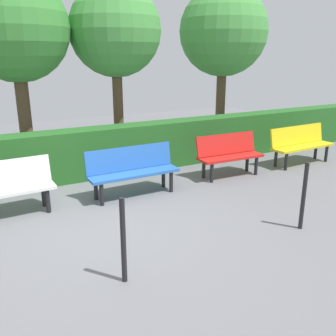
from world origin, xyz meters
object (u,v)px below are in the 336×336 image
at_px(bench_blue, 132,169).
at_px(bench_white, 4,186).
at_px(bench_yellow, 300,143).
at_px(tree_near, 223,32).
at_px(bench_red, 229,153).
at_px(tree_far, 15,29).
at_px(tree_mid, 115,31).

relative_size(bench_blue, bench_white, 1.10).
relative_size(bench_yellow, tree_near, 0.40).
distance_m(bench_red, bench_blue, 2.18).
relative_size(bench_yellow, bench_red, 1.17).
bearing_deg(tree_far, tree_near, 179.02).
relative_size(bench_white, tree_mid, 0.37).
bearing_deg(bench_white, bench_yellow, 176.94).
bearing_deg(tree_mid, bench_white, 40.93).
relative_size(bench_yellow, bench_white, 1.11).
xyz_separation_m(bench_white, tree_far, (-0.75, -2.58, 2.44)).
bearing_deg(bench_blue, bench_white, -3.46).
height_order(bench_red, tree_near, tree_near).
distance_m(bench_white, tree_far, 3.63).
bearing_deg(bench_red, bench_yellow, -179.47).
distance_m(tree_near, tree_mid, 3.03).
relative_size(bench_white, tree_far, 0.37).
bearing_deg(bench_yellow, tree_far, -27.94).
bearing_deg(bench_yellow, bench_red, -3.70).
xyz_separation_m(bench_blue, bench_white, (2.10, -0.11, -0.00)).
height_order(bench_white, tree_near, tree_near).
relative_size(tree_near, tree_far, 1.03).
bearing_deg(bench_white, bench_blue, 174.98).
xyz_separation_m(tree_mid, tree_far, (2.13, -0.09, -0.00)).
bearing_deg(bench_blue, tree_mid, -107.02).
bearing_deg(bench_white, tree_near, -159.13).
distance_m(bench_blue, bench_white, 2.10).
bearing_deg(bench_blue, bench_red, -178.94).
xyz_separation_m(bench_red, tree_far, (3.53, -2.63, 2.44)).
bearing_deg(bench_red, bench_blue, 3.82).
bearing_deg(tree_mid, tree_near, -179.97).
bearing_deg(tree_mid, bench_yellow, 142.57).
bearing_deg(tree_near, bench_white, 22.92).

